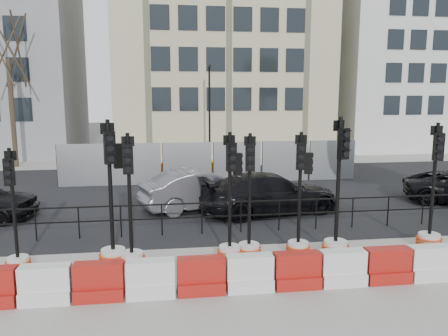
{
  "coord_description": "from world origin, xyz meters",
  "views": [
    {
      "loc": [
        -2.29,
        -11.54,
        4.17
      ],
      "look_at": [
        -0.27,
        3.0,
        1.74
      ],
      "focal_mm": 35.0,
      "sensor_mm": 36.0,
      "label": 1
    }
  ],
  "objects": [
    {
      "name": "road",
      "position": [
        0.0,
        7.0,
        0.01
      ],
      "size": [
        40.0,
        14.0,
        0.03
      ],
      "primitive_type": "cube",
      "color": "black",
      "rests_on": "ground"
    },
    {
      "name": "car_c",
      "position": [
        1.43,
        3.3,
        0.73
      ],
      "size": [
        3.8,
        5.77,
        1.47
      ],
      "primitive_type": "imported",
      "rotation": [
        0.0,
        0.0,
        1.75
      ],
      "color": "black",
      "rests_on": "ground"
    },
    {
      "name": "traffic_signal_a",
      "position": [
        -5.82,
        -1.02,
        0.62
      ],
      "size": [
        0.59,
        0.59,
        2.99
      ],
      "rotation": [
        0.0,
        0.0,
        -0.01
      ],
      "color": "silver",
      "rests_on": "ground"
    },
    {
      "name": "heras_fencing",
      "position": [
        0.57,
        9.86,
        0.65
      ],
      "size": [
        14.33,
        1.72,
        2.0
      ],
      "color": "gray",
      "rests_on": "ground"
    },
    {
      "name": "traffic_signal_d",
      "position": [
        -0.68,
        -1.05,
        0.79
      ],
      "size": [
        0.65,
        0.65,
        3.3
      ],
      "rotation": [
        0.0,
        0.0,
        0.16
      ],
      "color": "silver",
      "rests_on": "ground"
    },
    {
      "name": "traffic_signal_c",
      "position": [
        -3.13,
        -1.18,
        0.68
      ],
      "size": [
        0.65,
        0.65,
        3.31
      ],
      "rotation": [
        0.0,
        0.0,
        0.01
      ],
      "color": "silver",
      "rests_on": "ground"
    },
    {
      "name": "sidewalk_far",
      "position": [
        0.0,
        16.0,
        0.01
      ],
      "size": [
        40.0,
        4.0,
        0.02
      ],
      "primitive_type": "cube",
      "color": "gray",
      "rests_on": "ground"
    },
    {
      "name": "tree_bare_far",
      "position": [
        -11.0,
        15.5,
        6.65
      ],
      "size": [
        2.0,
        2.0,
        9.0
      ],
      "color": "#473828",
      "rests_on": "ground"
    },
    {
      "name": "traffic_signal_f",
      "position": [
        1.15,
        -0.98,
        0.78
      ],
      "size": [
        0.65,
        0.65,
        3.27
      ],
      "rotation": [
        0.0,
        0.0,
        -0.24
      ],
      "color": "silver",
      "rests_on": "ground"
    },
    {
      "name": "traffic_signal_b",
      "position": [
        -3.58,
        -0.99,
        0.86
      ],
      "size": [
        0.71,
        0.71,
        3.62
      ],
      "rotation": [
        0.0,
        0.0,
        0.3
      ],
      "color": "silver",
      "rests_on": "ground"
    },
    {
      "name": "sidewalk_near",
      "position": [
        0.0,
        -3.0,
        0.01
      ],
      "size": [
        40.0,
        6.0,
        0.02
      ],
      "primitive_type": "cube",
      "color": "gray",
      "rests_on": "ground"
    },
    {
      "name": "barrier_row",
      "position": [
        -0.0,
        -2.8,
        0.37
      ],
      "size": [
        12.55,
        0.5,
        0.8
      ],
      "color": "#B8260E",
      "rests_on": "ground"
    },
    {
      "name": "car_b",
      "position": [
        -0.94,
        4.29,
        0.74
      ],
      "size": [
        4.39,
        5.49,
        1.49
      ],
      "primitive_type": "imported",
      "rotation": [
        0.0,
        0.0,
        1.91
      ],
      "color": "#58575D",
      "rests_on": "ground"
    },
    {
      "name": "building_white",
      "position": [
        17.0,
        21.99,
        8.0
      ],
      "size": [
        12.0,
        9.06,
        16.0
      ],
      "color": "silver",
      "rests_on": "ground"
    },
    {
      "name": "traffic_signal_g",
      "position": [
        2.09,
        -1.16,
        0.76
      ],
      "size": [
        0.72,
        0.72,
        3.66
      ],
      "rotation": [
        0.0,
        0.0,
        0.33
      ],
      "color": "silver",
      "rests_on": "ground"
    },
    {
      "name": "building_cream",
      "position": [
        2.0,
        21.99,
        9.0
      ],
      "size": [
        15.0,
        10.06,
        18.0
      ],
      "color": "beige",
      "rests_on": "ground"
    },
    {
      "name": "traffic_signal_e",
      "position": [
        -0.17,
        -0.93,
        0.67
      ],
      "size": [
        0.64,
        0.64,
        3.25
      ],
      "rotation": [
        0.0,
        0.0,
        -0.14
      ],
      "color": "silver",
      "rests_on": "ground"
    },
    {
      "name": "kerb_railing",
      "position": [
        0.0,
        1.2,
        0.69
      ],
      "size": [
        18.0,
        0.04,
        1.0
      ],
      "color": "black",
      "rests_on": "ground"
    },
    {
      "name": "ground",
      "position": [
        0.0,
        0.0,
        0.0
      ],
      "size": [
        120.0,
        120.0,
        0.0
      ],
      "primitive_type": "plane",
      "color": "#51514C",
      "rests_on": "ground"
    },
    {
      "name": "traffic_signal_h",
      "position": [
        4.91,
        -0.88,
        0.72
      ],
      "size": [
        0.68,
        0.68,
        3.47
      ],
      "rotation": [
        0.0,
        0.0,
        -0.18
      ],
      "color": "silver",
      "rests_on": "ground"
    },
    {
      "name": "lamp_post_far",
      "position": [
        0.5,
        14.98,
        3.22
      ],
      "size": [
        0.12,
        0.56,
        6.0
      ],
      "color": "black",
      "rests_on": "ground"
    }
  ]
}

